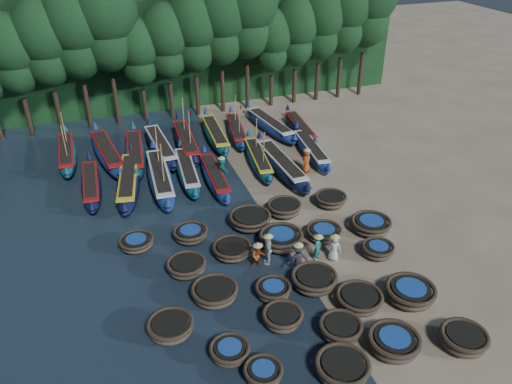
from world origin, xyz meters
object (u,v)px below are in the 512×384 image
object	(u,v)px
coracle_15	(186,266)
long_boat_5	(215,176)
long_boat_6	(258,159)
long_boat_12	(160,146)
coracle_9	(410,293)
long_boat_4	(187,171)
fisherman_0	(334,247)
coracle_5	(230,351)
coracle_21	(191,234)
coracle_4	(464,339)
coracle_11	(215,292)
coracle_18	(324,233)
long_boat_3	(160,177)
coracle_6	(283,318)
long_boat_10	(107,153)
coracle_8	(359,299)
long_boat_15	(236,131)
coracle_22	(250,219)
fisherman_6	(307,160)
coracle_19	(371,225)
coracle_10	(171,327)
coracle_20	(136,242)
coracle_2	(342,368)
long_boat_7	(281,165)
long_boat_16	(270,125)
long_boat_14	(215,134)
fisherman_5	(222,168)
coracle_12	(273,290)
long_boat_1	(91,185)
long_boat_9	(67,154)
coracle_13	(314,280)
long_boat_17	(300,128)
fisherman_1	(318,246)
long_boat_8	(311,150)
long_boat_11	(135,153)
coracle_17	(281,239)
coracle_1	(263,373)
fisherman_3	(298,258)
fisherman_4	(268,248)
coracle_3	(394,343)
coracle_23	(284,208)
coracle_14	(378,250)
long_boat_13	(186,141)
fisherman_2	(258,255)
coracle_16	(232,250)

from	to	relation	value
coracle_15	long_boat_5	world-z (taller)	long_boat_5
long_boat_6	long_boat_12	distance (m)	7.58
coracle_9	long_boat_6	distance (m)	15.77
long_boat_4	fisherman_0	distance (m)	12.62
coracle_5	coracle_21	size ratio (longest dim) A/B	0.94
coracle_4	coracle_11	distance (m)	11.17
coracle_18	long_boat_3	distance (m)	11.88
coracle_6	long_boat_3	xyz separation A→B (m)	(-2.94, 14.50, 0.17)
coracle_9	long_boat_10	xyz separation A→B (m)	(-12.24, 20.02, 0.10)
coracle_8	long_boat_6	size ratio (longest dim) A/B	0.32
coracle_11	long_boat_15	bearing A→B (deg)	69.61
coracle_22	fisherman_6	world-z (taller)	fisherman_6
coracle_8	coracle_18	size ratio (longest dim) A/B	1.18
coracle_19	long_boat_10	distance (m)	19.68
coracle_10	coracle_20	xyz separation A→B (m)	(-0.57, 6.84, -0.04)
coracle_2	long_boat_7	xyz separation A→B (m)	(4.16, 16.97, 0.11)
coracle_19	long_boat_6	size ratio (longest dim) A/B	0.31
coracle_2	long_boat_16	distance (m)	24.65
long_boat_14	fisherman_5	xyz separation A→B (m)	(-1.24, -6.34, 0.34)
fisherman_5	fisherman_6	world-z (taller)	fisherman_6
coracle_22	coracle_12	bearing A→B (deg)	-98.24
long_boat_1	fisherman_6	distance (m)	14.52
long_boat_5	long_boat_14	xyz separation A→B (m)	(1.83, 6.60, 0.04)
coracle_5	long_boat_9	distance (m)	22.29
coracle_5	coracle_13	size ratio (longest dim) A/B	0.81
coracle_22	long_boat_17	xyz separation A→B (m)	(8.13, 11.33, 0.03)
long_boat_15	coracle_2	bearing A→B (deg)	-87.34
coracle_2	fisherman_1	bearing A→B (deg)	72.20
coracle_19	long_boat_6	world-z (taller)	long_boat_6
long_boat_3	long_boat_15	bearing A→B (deg)	42.85
coracle_2	long_boat_8	world-z (taller)	long_boat_8
long_boat_11	long_boat_17	world-z (taller)	long_boat_11
coracle_5	coracle_17	bearing A→B (deg)	53.20
coracle_1	coracle_4	world-z (taller)	coracle_4
coracle_8	coracle_9	bearing A→B (deg)	-10.71
long_boat_15	fisherman_3	size ratio (longest dim) A/B	3.65
long_boat_6	fisherman_4	world-z (taller)	long_boat_6
coracle_3	long_boat_10	xyz separation A→B (m)	(-9.80, 22.43, 0.10)
coracle_23	long_boat_5	world-z (taller)	long_boat_5
long_boat_1	long_boat_4	bearing A→B (deg)	-0.32
coracle_8	coracle_19	size ratio (longest dim) A/B	1.03
coracle_15	long_boat_9	distance (m)	16.43
coracle_4	coracle_14	distance (m)	6.73
long_boat_13	fisherman_2	world-z (taller)	long_boat_13
coracle_11	long_boat_8	distance (m)	16.58
long_boat_17	fisherman_5	distance (m)	9.78
coracle_11	fisherman_5	distance (m)	11.79
coracle_10	fisherman_1	bearing A→B (deg)	17.83
coracle_1	long_boat_8	world-z (taller)	long_boat_8
coracle_16	long_boat_15	size ratio (longest dim) A/B	0.34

